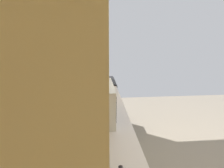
{
  "coord_description": "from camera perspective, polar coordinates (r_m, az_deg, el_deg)",
  "views": [
    {
      "loc": [
        -1.49,
        1.39,
        1.7
      ],
      "look_at": [
        -0.07,
        1.26,
        1.32
      ],
      "focal_mm": 28.03,
      "sensor_mm": 36.0,
      "label": 1
    }
  ],
  "objects": [
    {
      "name": "upper_cabinets",
      "position": [
        1.12,
        -13.35,
        22.51
      ],
      "size": [
        1.88,
        0.31,
        0.64
      ],
      "color": "beige"
    },
    {
      "name": "wall_back",
      "position": [
        1.58,
        -18.01,
        1.38
      ],
      "size": [
        4.16,
        0.12,
        2.69
      ],
      "primitive_type": "cube",
      "color": "#F1C97F",
      "rests_on": "ground_plane"
    },
    {
      "name": "bowl",
      "position": [
        2.37,
        -1.97,
        -3.04
      ],
      "size": [
        0.14,
        0.14,
        0.06
      ],
      "color": "gold",
      "rests_on": "counter_run"
    },
    {
      "name": "microwave",
      "position": [
        1.69,
        -5.41,
        -5.83
      ],
      "size": [
        0.54,
        0.36,
        0.34
      ],
      "color": "white",
      "rests_on": "counter_run"
    },
    {
      "name": "oven_range",
      "position": [
        3.29,
        -4.44,
        -6.7
      ],
      "size": [
        0.68,
        0.63,
        1.11
      ],
      "color": "black",
      "rests_on": "ground_plane"
    }
  ]
}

